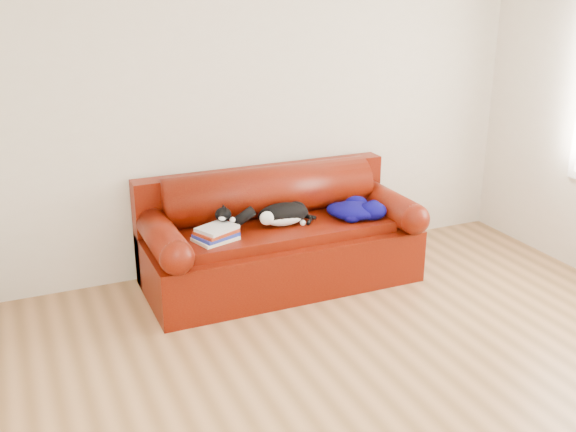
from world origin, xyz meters
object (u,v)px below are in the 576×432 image
sofa_base (281,254)px  book_stack (216,234)px  blanket (356,209)px  cat (283,215)px

sofa_base → book_stack: size_ratio=6.16×
sofa_base → book_stack: book_stack is taller
sofa_base → book_stack: bearing=-166.1°
blanket → book_stack: bearing=-178.5°
book_stack → cat: (0.56, 0.09, 0.03)m
sofa_base → blanket: size_ratio=4.36×
sofa_base → blanket: 0.69m
cat → blanket: bearing=-15.2°
book_stack → blanket: (1.16, 0.03, 0.01)m
book_stack → blanket: 1.16m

